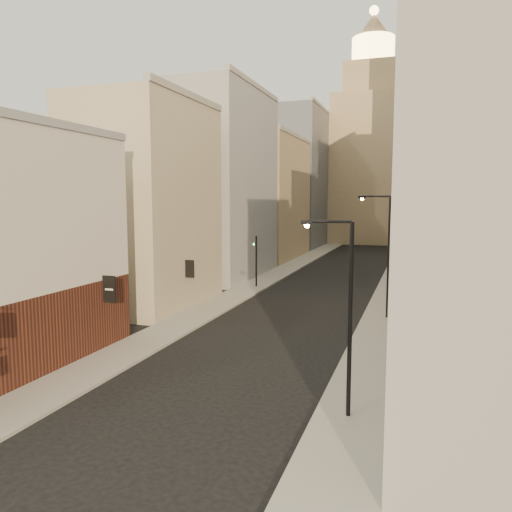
{
  "coord_description": "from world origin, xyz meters",
  "views": [
    {
      "loc": [
        8.71,
        -8.97,
        8.49
      ],
      "look_at": [
        -0.99,
        20.47,
        4.95
      ],
      "focal_mm": 35.0,
      "sensor_mm": 36.0,
      "label": 1
    }
  ],
  "objects_px": {
    "white_tower": "(432,136)",
    "traffic_light_left": "(256,251)",
    "clock_tower": "(371,152)",
    "streetlamp_near": "(345,307)",
    "streetlamp_mid": "(386,249)",
    "traffic_light_right": "(398,244)"
  },
  "relations": [
    {
      "from": "white_tower",
      "to": "streetlamp_near",
      "type": "distance_m",
      "value": 69.84
    },
    {
      "from": "clock_tower",
      "to": "streetlamp_mid",
      "type": "xyz_separation_m",
      "value": [
        7.47,
        -65.14,
        -12.64
      ]
    },
    {
      "from": "traffic_light_left",
      "to": "traffic_light_right",
      "type": "height_order",
      "value": "same"
    },
    {
      "from": "white_tower",
      "to": "traffic_light_left",
      "type": "xyz_separation_m",
      "value": [
        -16.1,
        -41.96,
        -15.02
      ]
    },
    {
      "from": "streetlamp_mid",
      "to": "traffic_light_left",
      "type": "bearing_deg",
      "value": 143.55
    },
    {
      "from": "traffic_light_left",
      "to": "traffic_light_right",
      "type": "xyz_separation_m",
      "value": [
        12.69,
        7.8,
        0.36
      ]
    },
    {
      "from": "streetlamp_near",
      "to": "traffic_light_right",
      "type": "bearing_deg",
      "value": 86.98
    },
    {
      "from": "clock_tower",
      "to": "white_tower",
      "type": "relative_size",
      "value": 1.08
    },
    {
      "from": "white_tower",
      "to": "streetlamp_near",
      "type": "xyz_separation_m",
      "value": [
        -3.89,
        -68.27,
        -14.2
      ]
    },
    {
      "from": "streetlamp_near",
      "to": "traffic_light_left",
      "type": "xyz_separation_m",
      "value": [
        -12.21,
        26.31,
        -0.82
      ]
    },
    {
      "from": "white_tower",
      "to": "traffic_light_left",
      "type": "height_order",
      "value": "white_tower"
    },
    {
      "from": "white_tower",
      "to": "traffic_light_left",
      "type": "bearing_deg",
      "value": -110.99
    },
    {
      "from": "white_tower",
      "to": "streetlamp_mid",
      "type": "height_order",
      "value": "white_tower"
    },
    {
      "from": "white_tower",
      "to": "streetlamp_mid",
      "type": "bearing_deg",
      "value": -93.95
    },
    {
      "from": "white_tower",
      "to": "traffic_light_right",
      "type": "xyz_separation_m",
      "value": [
        -3.4,
        -34.16,
        -14.65
      ]
    },
    {
      "from": "streetlamp_near",
      "to": "streetlamp_mid",
      "type": "bearing_deg",
      "value": 86.59
    },
    {
      "from": "clock_tower",
      "to": "streetlamp_mid",
      "type": "height_order",
      "value": "clock_tower"
    },
    {
      "from": "white_tower",
      "to": "traffic_light_right",
      "type": "distance_m",
      "value": 37.32
    },
    {
      "from": "clock_tower",
      "to": "traffic_light_right",
      "type": "height_order",
      "value": "clock_tower"
    },
    {
      "from": "streetlamp_mid",
      "to": "traffic_light_left",
      "type": "xyz_separation_m",
      "value": [
        -12.57,
        9.19,
        -1.41
      ]
    },
    {
      "from": "clock_tower",
      "to": "streetlamp_near",
      "type": "bearing_deg",
      "value": -85.06
    },
    {
      "from": "streetlamp_near",
      "to": "traffic_light_right",
      "type": "distance_m",
      "value": 34.12
    }
  ]
}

